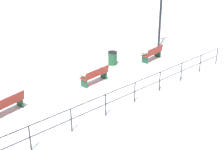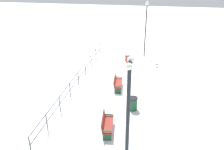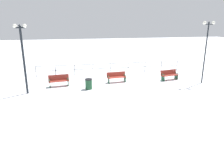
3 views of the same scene
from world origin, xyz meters
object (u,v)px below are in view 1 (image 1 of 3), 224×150
at_px(bench_second, 95,75).
at_px(bench_third, 7,104).
at_px(bench_nearest, 153,53).
at_px(trash_bin, 113,58).
at_px(lamppost_near, 161,3).

bearing_deg(bench_second, bench_third, 83.03).
height_order(bench_nearest, bench_second, bench_nearest).
distance_m(bench_nearest, bench_third, 9.60).
bearing_deg(bench_second, trash_bin, -66.61).
relative_size(bench_third, trash_bin, 2.10).
distance_m(lamppost_near, trash_bin, 5.24).
height_order(bench_second, bench_third, bench_third).
bearing_deg(trash_bin, lamppost_near, -87.99).
distance_m(bench_nearest, bench_second, 4.81).
xyz_separation_m(bench_second, bench_third, (0.15, 4.79, -0.00)).
relative_size(bench_nearest, bench_second, 0.98).
xyz_separation_m(bench_third, trash_bin, (1.21, -7.27, -0.05)).
height_order(bench_third, lamppost_near, lamppost_near).
distance_m(bench_second, trash_bin, 2.83).
bearing_deg(lamppost_near, bench_third, 96.61).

